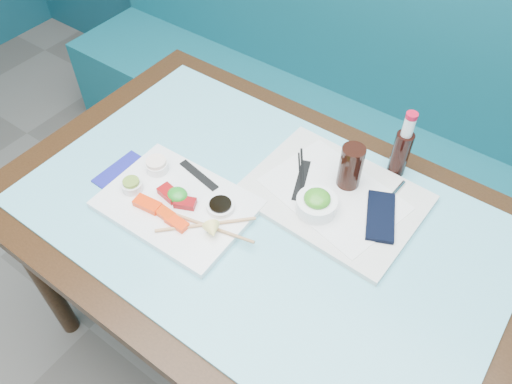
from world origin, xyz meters
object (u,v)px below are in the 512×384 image
Objects in this scene: serving_tray at (333,196)px; cola_bottle_body at (400,154)px; cola_glass at (351,167)px; sashimi_plate at (177,204)px; dining_table at (261,236)px; blue_napkin at (130,178)px; booth_bench at (381,143)px; seaweed_bowl at (316,205)px.

cola_bottle_body is (0.09, 0.19, 0.06)m from serving_tray.
cola_glass is at bearing -121.04° from cola_bottle_body.
sashimi_plate is 3.00× the size of cola_glass.
dining_table is 0.30m from cola_glass.
blue_napkin is (-0.58, -0.45, -0.07)m from cola_bottle_body.
blue_napkin is at bearing -111.25° from booth_bench.
seaweed_bowl is at bearing -98.75° from cola_glass.
cola_bottle_body is (0.10, 0.26, 0.03)m from seaweed_bowl.
booth_bench reaches higher than dining_table.
dining_table is (0.00, -0.84, 0.29)m from booth_bench.
serving_tray reaches higher than dining_table.
cola_bottle_body is at bearing 38.10° from blue_napkin.
booth_bench is 7.85× the size of sashimi_plate.
dining_table is at bearing -121.29° from cola_bottle_body.
serving_tray is at bearing 52.73° from dining_table.
dining_table is at bearing -121.44° from cola_glass.
serving_tray is 0.08m from seaweed_bowl.
dining_table is at bearing -90.00° from booth_bench.
serving_tray is (0.12, 0.16, 0.10)m from dining_table.
blue_napkin reaches higher than dining_table.
booth_bench is at bearing 90.00° from dining_table.
booth_bench is 0.70m from cola_bottle_body.
cola_bottle_body is (0.21, -0.49, 0.45)m from booth_bench.
booth_bench is 2.14× the size of dining_table.
booth_bench reaches higher than cola_glass.
sashimi_plate is 0.36m from seaweed_bowl.
sashimi_plate is at bearing -151.14° from dining_table.
sashimi_plate reaches higher than dining_table.
dining_table is 0.44m from cola_bottle_body.
cola_glass is at bearing 81.97° from serving_tray.
cola_glass is 0.16m from cola_bottle_body.
sashimi_plate is at bearing -131.75° from cola_bottle_body.
sashimi_plate reaches higher than blue_napkin.
booth_bench reaches higher than seaweed_bowl.
seaweed_bowl is at bearing -95.32° from serving_tray.
cola_bottle_body is 0.91× the size of blue_napkin.
seaweed_bowl is (-0.01, -0.07, 0.03)m from serving_tray.
booth_bench is at bearing 98.30° from seaweed_bowl.
booth_bench is 0.87m from seaweed_bowl.
sashimi_plate is at bearing 0.23° from blue_napkin.
cola_glass is (0.13, 0.21, 0.17)m from dining_table.
cola_glass is (0.01, 0.05, 0.07)m from serving_tray.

